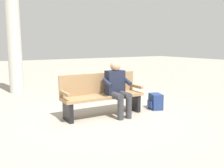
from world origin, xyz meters
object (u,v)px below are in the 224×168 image
at_px(bench_near, 102,94).
at_px(person_seated, 117,87).
at_px(support_pillar, 13,30).
at_px(backpack, 155,102).

relative_size(bench_near, person_seated, 1.54).
relative_size(person_seated, support_pillar, 0.30).
bearing_deg(bench_near, support_pillar, -71.03).
bearing_deg(support_pillar, backpack, 122.29).
bearing_deg(backpack, bench_near, -11.11).
relative_size(bench_near, backpack, 4.46).
bearing_deg(bench_near, backpack, 170.60).
bearing_deg(person_seated, support_pillar, -68.62).
height_order(bench_near, support_pillar, support_pillar).
relative_size(bench_near, support_pillar, 0.46).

